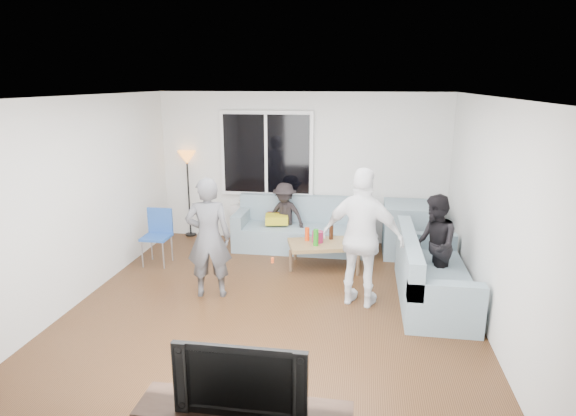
% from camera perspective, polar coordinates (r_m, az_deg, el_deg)
% --- Properties ---
extents(floor, '(5.00, 5.50, 0.04)m').
position_cam_1_polar(floor, '(6.23, -1.79, -11.83)').
color(floor, '#56351C').
rests_on(floor, ground).
extents(ceiling, '(5.00, 5.50, 0.04)m').
position_cam_1_polar(ceiling, '(5.58, -2.02, 13.21)').
color(ceiling, white).
rests_on(ceiling, ground).
extents(wall_back, '(5.00, 0.04, 2.60)m').
position_cam_1_polar(wall_back, '(8.44, 1.60, 4.72)').
color(wall_back, silver).
rests_on(wall_back, ground).
extents(wall_front, '(5.00, 0.04, 2.60)m').
position_cam_1_polar(wall_front, '(3.25, -11.20, -12.41)').
color(wall_front, silver).
rests_on(wall_front, ground).
extents(wall_left, '(0.04, 5.50, 2.60)m').
position_cam_1_polar(wall_left, '(6.70, -23.60, 0.83)').
color(wall_left, silver).
rests_on(wall_left, ground).
extents(wall_right, '(0.04, 5.50, 2.60)m').
position_cam_1_polar(wall_right, '(5.86, 23.11, -0.98)').
color(wall_right, silver).
rests_on(wall_right, ground).
extents(window_frame, '(1.62, 0.06, 1.47)m').
position_cam_1_polar(window_frame, '(8.42, -2.54, 6.41)').
color(window_frame, white).
rests_on(window_frame, wall_back).
extents(window_glass, '(1.50, 0.02, 1.35)m').
position_cam_1_polar(window_glass, '(8.38, -2.59, 6.37)').
color(window_glass, black).
rests_on(window_glass, window_frame).
extents(window_mullion, '(0.05, 0.03, 1.35)m').
position_cam_1_polar(window_mullion, '(8.37, -2.60, 6.36)').
color(window_mullion, white).
rests_on(window_mullion, window_frame).
extents(radiator, '(1.30, 0.12, 0.62)m').
position_cam_1_polar(radiator, '(8.65, -2.50, -1.78)').
color(radiator, silver).
rests_on(radiator, floor).
extents(potted_plant, '(0.24, 0.20, 0.40)m').
position_cam_1_polar(potted_plant, '(8.45, -0.99, 1.42)').
color(potted_plant, '#2C6E2E').
rests_on(potted_plant, radiator).
extents(vase, '(0.19, 0.19, 0.17)m').
position_cam_1_polar(vase, '(8.61, -5.35, 0.80)').
color(vase, silver).
rests_on(vase, radiator).
extents(sofa_back_section, '(2.30, 0.85, 0.85)m').
position_cam_1_polar(sofa_back_section, '(8.15, 1.79, -1.97)').
color(sofa_back_section, gray).
rests_on(sofa_back_section, floor).
extents(sofa_right_section, '(2.00, 0.85, 0.85)m').
position_cam_1_polar(sofa_right_section, '(6.55, 16.91, -6.90)').
color(sofa_right_section, gray).
rests_on(sofa_right_section, floor).
extents(sofa_corner, '(0.85, 0.85, 0.85)m').
position_cam_1_polar(sofa_corner, '(8.13, 14.22, -2.46)').
color(sofa_corner, gray).
rests_on(sofa_corner, floor).
extents(cushion_yellow, '(0.43, 0.38, 0.14)m').
position_cam_1_polar(cushion_yellow, '(8.17, -1.34, -1.31)').
color(cushion_yellow, gold).
rests_on(cushion_yellow, sofa_back_section).
extents(cushion_red, '(0.39, 0.33, 0.13)m').
position_cam_1_polar(cushion_red, '(8.25, -1.28, -1.15)').
color(cushion_red, maroon).
rests_on(cushion_red, sofa_back_section).
extents(coffee_table, '(1.22, 0.87, 0.40)m').
position_cam_1_polar(coffee_table, '(7.42, 4.43, -5.55)').
color(coffee_table, '#9E784C').
rests_on(coffee_table, floor).
extents(pitcher, '(0.17, 0.17, 0.17)m').
position_cam_1_polar(pitcher, '(7.34, 3.53, -3.41)').
color(pitcher, '#9A1C47').
rests_on(pitcher, coffee_table).
extents(side_chair, '(0.40, 0.40, 0.86)m').
position_cam_1_polar(side_chair, '(7.73, -15.27, -3.41)').
color(side_chair, '#234B9B').
rests_on(side_chair, floor).
extents(floor_lamp, '(0.32, 0.32, 1.56)m').
position_cam_1_polar(floor_lamp, '(8.95, -11.64, 1.60)').
color(floor_lamp, orange).
rests_on(floor_lamp, floor).
extents(player_left, '(0.65, 0.49, 1.60)m').
position_cam_1_polar(player_left, '(6.35, -9.35, -3.50)').
color(player_left, '#4E4E53').
rests_on(player_left, floor).
extents(player_right, '(1.12, 0.71, 1.77)m').
position_cam_1_polar(player_right, '(6.06, 8.80, -3.54)').
color(player_right, white).
rests_on(player_right, floor).
extents(spectator_right, '(0.56, 0.70, 1.36)m').
position_cam_1_polar(spectator_right, '(6.64, 16.86, -4.26)').
color(spectator_right, black).
rests_on(spectator_right, floor).
extents(spectator_back, '(0.81, 0.60, 1.12)m').
position_cam_1_polar(spectator_back, '(8.18, -0.40, -0.90)').
color(spectator_back, black).
rests_on(spectator_back, floor).
extents(television, '(0.97, 0.13, 0.56)m').
position_cam_1_polar(television, '(3.70, -5.34, -18.96)').
color(television, black).
rests_on(television, tv_console).
extents(bottle_b, '(0.08, 0.08, 0.25)m').
position_cam_1_polar(bottle_b, '(7.17, 3.31, -3.50)').
color(bottle_b, '#208A19').
rests_on(bottle_b, coffee_table).
extents(bottle_c, '(0.07, 0.07, 0.23)m').
position_cam_1_polar(bottle_c, '(7.48, 5.12, -2.84)').
color(bottle_c, black).
rests_on(bottle_c, coffee_table).
extents(bottle_a, '(0.07, 0.07, 0.20)m').
position_cam_1_polar(bottle_a, '(7.40, 2.27, -3.10)').
color(bottle_a, '#EA3C0D').
rests_on(bottle_a, coffee_table).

